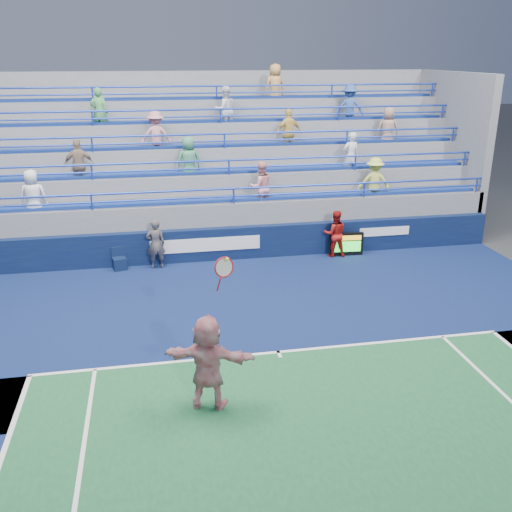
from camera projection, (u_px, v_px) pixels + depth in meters
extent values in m
plane|color=#333538|center=(278.00, 353.00, 13.14)|extent=(120.00, 120.00, 0.00)
cube|color=#0D2243|center=(260.00, 312.00, 15.17)|extent=(18.00, 8.40, 0.02)
cube|color=white|center=(278.00, 352.00, 13.13)|extent=(11.00, 0.10, 0.01)
cube|color=white|center=(279.00, 354.00, 13.04)|extent=(0.08, 0.30, 0.01)
cube|color=#0A1138|center=(235.00, 243.00, 18.97)|extent=(18.00, 0.30, 1.10)
cube|color=white|center=(206.00, 245.00, 18.63)|extent=(3.60, 0.02, 0.45)
cube|color=white|center=(384.00, 231.00, 19.68)|extent=(1.80, 0.02, 0.30)
cube|color=slate|center=(223.00, 219.00, 21.69)|extent=(18.00, 5.60, 1.10)
cube|color=slate|center=(223.00, 209.00, 21.57)|extent=(18.00, 5.60, 1.85)
cube|color=navy|center=(232.00, 199.00, 19.07)|extent=(17.40, 0.45, 0.10)
cylinder|color=#203DB2|center=(234.00, 189.00, 18.54)|extent=(18.00, 0.07, 0.07)
cube|color=slate|center=(221.00, 197.00, 21.90)|extent=(18.00, 4.60, 2.60)
cube|color=navy|center=(227.00, 171.00, 19.74)|extent=(17.40, 0.45, 0.10)
cylinder|color=#203DB2|center=(229.00, 160.00, 19.22)|extent=(18.00, 0.07, 0.07)
cube|color=slate|center=(219.00, 184.00, 22.24)|extent=(18.00, 3.60, 3.35)
cube|color=navy|center=(223.00, 145.00, 20.41)|extent=(17.40, 0.45, 0.10)
cylinder|color=#203DB2|center=(224.00, 134.00, 19.89)|extent=(18.00, 0.07, 0.07)
cube|color=slate|center=(218.00, 172.00, 22.58)|extent=(18.00, 2.60, 4.10)
cube|color=navy|center=(219.00, 121.00, 21.08)|extent=(17.40, 0.45, 0.10)
cylinder|color=#203DB2|center=(220.00, 109.00, 20.56)|extent=(18.00, 0.07, 0.07)
cube|color=slate|center=(216.00, 161.00, 22.91)|extent=(18.00, 1.60, 4.85)
cube|color=navy|center=(215.00, 98.00, 21.75)|extent=(17.40, 0.45, 0.10)
cylinder|color=#203DB2|center=(216.00, 86.00, 21.23)|extent=(18.00, 0.07, 0.07)
imported|color=tan|center=(275.00, 87.00, 22.03)|extent=(0.94, 0.73, 1.70)
imported|color=pink|center=(261.00, 187.00, 19.11)|extent=(0.92, 0.77, 1.70)
imported|color=#D1878B|center=(156.00, 136.00, 19.87)|extent=(1.13, 0.70, 1.70)
imported|color=#3F8C62|center=(189.00, 162.00, 19.38)|extent=(0.92, 0.69, 1.70)
imported|color=#D2DA54|center=(374.00, 182.00, 19.82)|extent=(1.22, 0.87, 1.70)
imported|color=gray|center=(79.00, 165.00, 18.75)|extent=(1.01, 0.46, 1.70)
imported|color=#A2806C|center=(388.00, 130.00, 21.37)|extent=(0.94, 0.74, 1.70)
imported|color=#469A4F|center=(99.00, 112.00, 20.20)|extent=(0.68, 0.51, 1.70)
imported|color=white|center=(33.00, 196.00, 17.84)|extent=(0.84, 0.55, 1.70)
imported|color=#325397|center=(349.00, 108.00, 21.84)|extent=(1.22, 0.87, 1.70)
imported|color=white|center=(225.00, 110.00, 20.99)|extent=(0.92, 0.77, 1.70)
imported|color=silver|center=(351.00, 156.00, 20.39)|extent=(0.68, 0.51, 1.70)
imported|color=#F1CC5D|center=(289.00, 133.00, 20.70)|extent=(1.07, 0.64, 1.70)
cube|color=black|center=(346.00, 244.00, 19.30)|extent=(1.17, 0.20, 0.81)
cube|color=gold|center=(347.00, 238.00, 19.16)|extent=(0.99, 0.02, 0.16)
cube|color=#19E533|center=(347.00, 247.00, 19.26)|extent=(0.99, 0.02, 0.36)
cube|color=#0B1838|center=(120.00, 264.00, 18.10)|extent=(0.48, 0.48, 0.40)
cube|color=#0B1838|center=(119.00, 251.00, 18.14)|extent=(0.40, 0.13, 0.31)
imported|color=silver|center=(208.00, 363.00, 10.86)|extent=(1.87, 1.09, 1.92)
torus|color=#A3141E|center=(224.00, 267.00, 10.27)|extent=(0.40, 0.23, 0.39)
cylinder|color=#A3141E|center=(219.00, 284.00, 10.36)|extent=(0.09, 0.22, 0.35)
sphere|color=yellow|center=(227.00, 259.00, 10.18)|extent=(0.07, 0.07, 0.07)
imported|color=#131435|center=(156.00, 244.00, 18.05)|extent=(0.62, 0.44, 1.62)
imported|color=#A11612|center=(335.00, 234.00, 19.11)|extent=(0.85, 0.70, 1.59)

